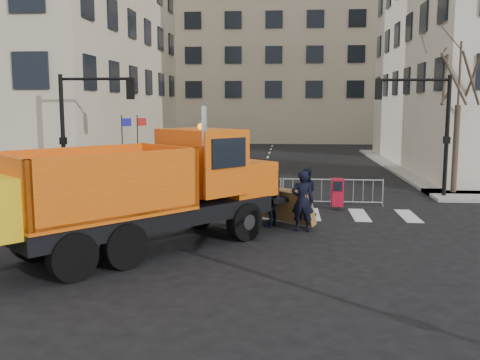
# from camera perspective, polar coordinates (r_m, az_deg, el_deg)

# --- Properties ---
(ground) EXTENTS (120.00, 120.00, 0.00)m
(ground) POSITION_cam_1_polar(r_m,az_deg,el_deg) (15.22, -1.00, -7.66)
(ground) COLOR black
(ground) RESTS_ON ground
(sidewalk_back) EXTENTS (64.00, 5.00, 0.15)m
(sidewalk_back) POSITION_cam_1_polar(r_m,az_deg,el_deg) (23.47, 1.20, -1.92)
(sidewalk_back) COLOR gray
(sidewalk_back) RESTS_ON ground
(building_far) EXTENTS (30.00, 18.00, 24.00)m
(building_far) POSITION_cam_1_polar(r_m,az_deg,el_deg) (67.06, 3.85, 14.70)
(building_far) COLOR #BAAE8E
(building_far) RESTS_ON ground
(traffic_light_left) EXTENTS (0.18, 0.18, 5.40)m
(traffic_light_left) POSITION_cam_1_polar(r_m,az_deg,el_deg) (24.09, -18.35, 4.23)
(traffic_light_left) COLOR black
(traffic_light_left) RESTS_ON ground
(traffic_light_right) EXTENTS (0.18, 0.18, 5.40)m
(traffic_light_right) POSITION_cam_1_polar(r_m,az_deg,el_deg) (25.09, 21.19, 4.22)
(traffic_light_right) COLOR black
(traffic_light_right) RESTS_ON ground
(crowd_barriers) EXTENTS (12.60, 0.60, 1.10)m
(crowd_barriers) POSITION_cam_1_polar(r_m,az_deg,el_deg) (22.57, -0.85, -1.09)
(crowd_barriers) COLOR #9EA0A5
(crowd_barriers) RESTS_ON ground
(street_tree) EXTENTS (3.00, 3.00, 7.50)m
(street_tree) POSITION_cam_1_polar(r_m,az_deg,el_deg) (26.21, 22.19, 6.61)
(street_tree) COLOR #382B21
(street_tree) RESTS_ON ground
(plow_truck) EXTENTS (9.07, 9.73, 4.08)m
(plow_truck) POSITION_cam_1_polar(r_m,az_deg,el_deg) (15.14, -10.83, -0.85)
(plow_truck) COLOR black
(plow_truck) RESTS_ON ground
(cop_a) EXTENTS (0.76, 0.53, 2.01)m
(cop_a) POSITION_cam_1_polar(r_m,az_deg,el_deg) (17.53, 6.68, -2.25)
(cop_a) COLOR black
(cop_a) RESTS_ON ground
(cop_b) EXTENTS (0.88, 0.69, 1.78)m
(cop_b) POSITION_cam_1_polar(r_m,az_deg,el_deg) (20.09, 7.01, -1.30)
(cop_b) COLOR black
(cop_b) RESTS_ON ground
(cop_c) EXTENTS (0.85, 1.14, 1.80)m
(cop_c) POSITION_cam_1_polar(r_m,az_deg,el_deg) (18.15, 3.40, -2.20)
(cop_c) COLOR black
(cop_c) RESTS_ON ground
(worker) EXTENTS (1.27, 0.79, 1.89)m
(worker) POSITION_cam_1_polar(r_m,az_deg,el_deg) (25.13, -12.23, 0.91)
(worker) COLOR gold
(worker) RESTS_ON sidewalk_back
(newspaper_box) EXTENTS (0.47, 0.42, 1.10)m
(newspaper_box) POSITION_cam_1_polar(r_m,az_deg,el_deg) (21.44, 10.34, -1.30)
(newspaper_box) COLOR #A90D22
(newspaper_box) RESTS_ON sidewalk_back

